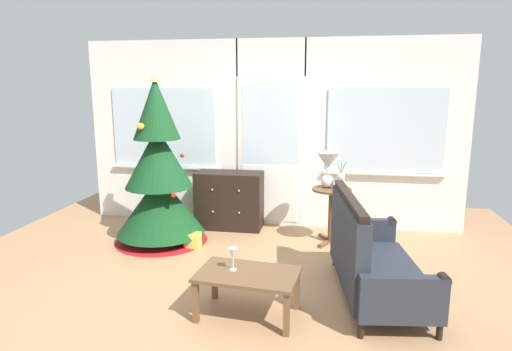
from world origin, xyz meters
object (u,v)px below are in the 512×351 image
at_px(settee_sofa, 368,257).
at_px(side_table, 331,204).
at_px(dresser_cabinet, 229,200).
at_px(table_lamp, 328,165).
at_px(wine_glass, 233,254).
at_px(flower_vase, 341,180).
at_px(gift_box, 193,240).
at_px(christmas_tree, 159,181).
at_px(coffee_table, 248,279).

distance_m(settee_sofa, side_table, 1.44).
height_order(dresser_cabinet, table_lamp, table_lamp).
xyz_separation_m(side_table, wine_glass, (-0.83, -1.89, 0.04)).
height_order(flower_vase, gift_box, flower_vase).
height_order(wine_glass, gift_box, wine_glass).
relative_size(dresser_cabinet, settee_sofa, 0.56).
relative_size(settee_sofa, table_lamp, 3.68).
height_order(dresser_cabinet, settee_sofa, settee_sofa).
xyz_separation_m(flower_vase, wine_glass, (-0.93, -1.83, -0.28)).
bearing_deg(dresser_cabinet, flower_vase, -16.66).
bearing_deg(table_lamp, settee_sofa, -74.76).
distance_m(christmas_tree, coffee_table, 2.22).
xyz_separation_m(side_table, coffee_table, (-0.70, -1.93, -0.16)).
xyz_separation_m(settee_sofa, side_table, (-0.33, 1.39, 0.12)).
bearing_deg(gift_box, flower_vase, 12.49).
relative_size(coffee_table, gift_box, 4.97).
bearing_deg(settee_sofa, dresser_cabinet, 133.90).
height_order(christmas_tree, settee_sofa, christmas_tree).
height_order(dresser_cabinet, coffee_table, dresser_cabinet).
relative_size(wine_glass, gift_box, 1.09).
xyz_separation_m(flower_vase, coffee_table, (-0.80, -1.87, -0.48)).
height_order(side_table, coffee_table, side_table).
xyz_separation_m(christmas_tree, settee_sofa, (2.44, -1.11, -0.40)).
distance_m(side_table, coffee_table, 2.06).
xyz_separation_m(christmas_tree, gift_box, (0.47, -0.16, -0.69)).
bearing_deg(side_table, wine_glass, -113.58).
relative_size(table_lamp, gift_box, 2.45).
relative_size(flower_vase, gift_box, 1.95).
xyz_separation_m(wine_glass, gift_box, (-0.82, 1.45, -0.44)).
height_order(table_lamp, coffee_table, table_lamp).
bearing_deg(settee_sofa, gift_box, 154.43).
height_order(table_lamp, wine_glass, table_lamp).
xyz_separation_m(table_lamp, gift_box, (-1.59, -0.49, -0.89)).
relative_size(side_table, table_lamp, 1.58).
bearing_deg(christmas_tree, coffee_table, -49.29).
xyz_separation_m(settee_sofa, table_lamp, (-0.39, 1.43, 0.60)).
xyz_separation_m(table_lamp, coffee_table, (-0.64, -1.97, -0.65)).
bearing_deg(coffee_table, christmas_tree, 130.71).
xyz_separation_m(settee_sofa, wine_glass, (-1.16, -0.50, 0.15)).
height_order(coffee_table, gift_box, coffee_table).
height_order(christmas_tree, flower_vase, christmas_tree).
xyz_separation_m(christmas_tree, flower_vase, (2.21, 0.22, 0.03)).
xyz_separation_m(coffee_table, wine_glass, (-0.13, 0.03, 0.20)).
bearing_deg(table_lamp, coffee_table, -107.92).
bearing_deg(coffee_table, gift_box, 122.68).
xyz_separation_m(settee_sofa, coffee_table, (-1.03, -0.54, -0.05)).
xyz_separation_m(side_table, flower_vase, (0.10, -0.06, 0.32)).
bearing_deg(settee_sofa, side_table, 103.34).
bearing_deg(side_table, settee_sofa, -76.66).
relative_size(side_table, coffee_table, 0.78).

